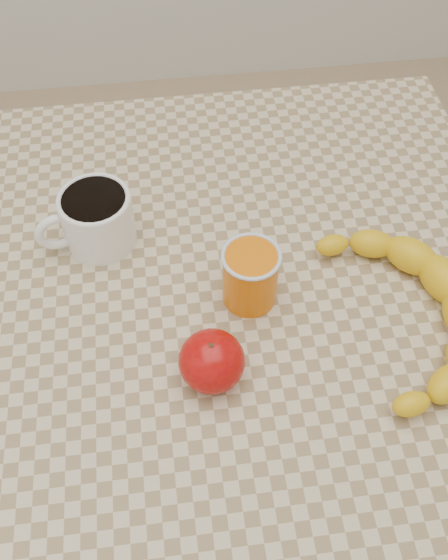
{
  "coord_description": "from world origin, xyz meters",
  "views": [
    {
      "loc": [
        -0.06,
        -0.46,
        1.4
      ],
      "look_at": [
        0.0,
        0.0,
        0.77
      ],
      "focal_mm": 40.0,
      "sensor_mm": 36.0,
      "label": 1
    }
  ],
  "objects": [
    {
      "name": "table",
      "position": [
        0.0,
        0.0,
        0.66
      ],
      "size": [
        0.8,
        0.8,
        0.75
      ],
      "color": "#C8B58D",
      "rests_on": "ground"
    },
    {
      "name": "orange_juice_glass",
      "position": [
        0.03,
        -0.01,
        0.79
      ],
      "size": [
        0.07,
        0.07,
        0.08
      ],
      "color": "orange",
      "rests_on": "table"
    },
    {
      "name": "coffee_mug",
      "position": [
        -0.16,
        0.1,
        0.79
      ],
      "size": [
        0.14,
        0.12,
        0.08
      ],
      "color": "white",
      "rests_on": "table"
    },
    {
      "name": "banana",
      "position": [
        0.21,
        -0.08,
        0.78
      ],
      "size": [
        0.24,
        0.33,
        0.05
      ],
      "primitive_type": null,
      "rotation": [
        0.0,
        0.0,
        -0.03
      ],
      "color": "gold",
      "rests_on": "table"
    },
    {
      "name": "ground",
      "position": [
        0.0,
        0.0,
        0.0
      ],
      "size": [
        3.0,
        3.0,
        0.0
      ],
      "primitive_type": "plane",
      "color": "tan",
      "rests_on": "ground"
    },
    {
      "name": "apple",
      "position": [
        -0.03,
        -0.12,
        0.78
      ],
      "size": [
        0.08,
        0.08,
        0.07
      ],
      "color": "#970508",
      "rests_on": "table"
    }
  ]
}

